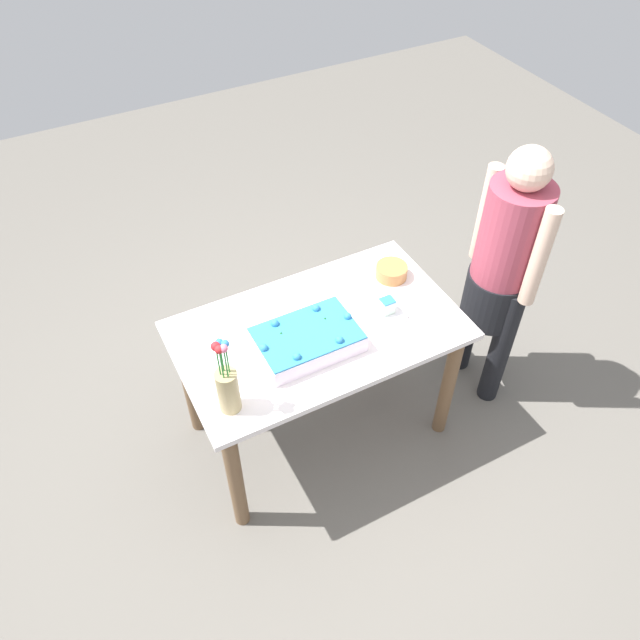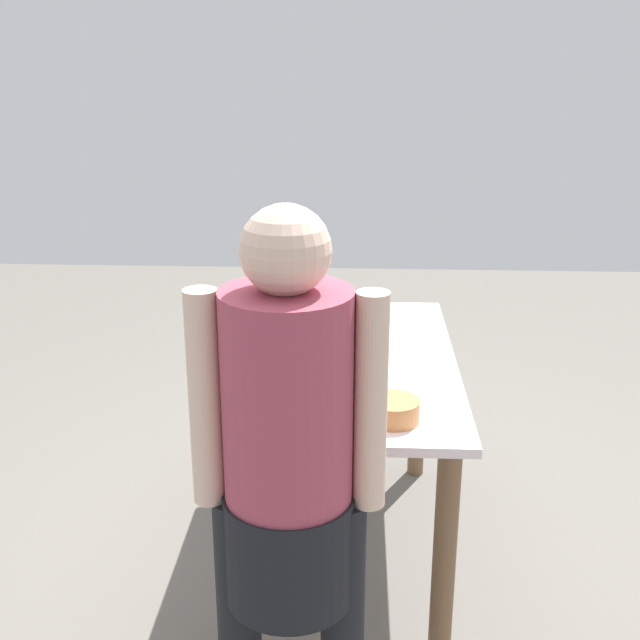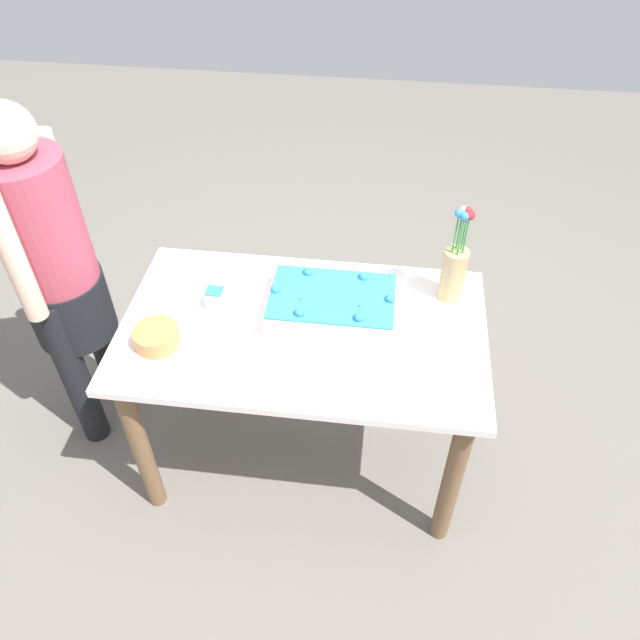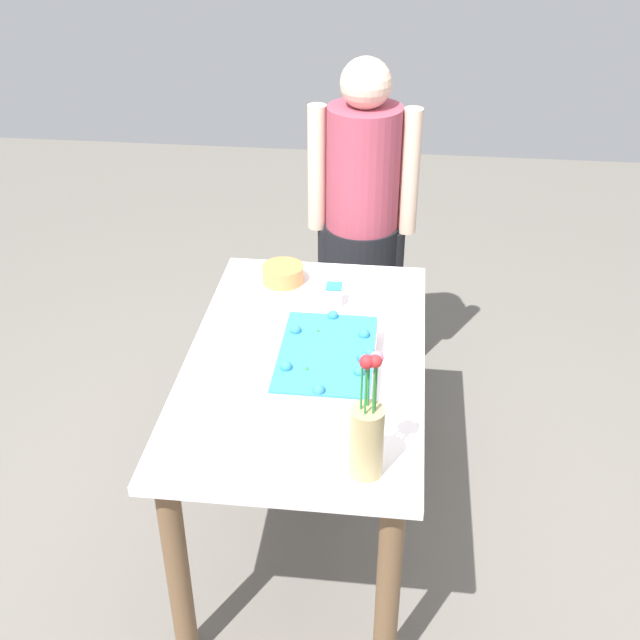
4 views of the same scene
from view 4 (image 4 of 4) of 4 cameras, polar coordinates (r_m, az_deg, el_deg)
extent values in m
plane|color=#635F57|center=(3.09, -0.90, -14.43)|extent=(8.00, 8.00, 0.00)
cube|color=white|center=(2.60, -1.03, -2.89)|extent=(1.30, 0.76, 0.03)
cylinder|color=brown|center=(2.42, 4.85, -18.71)|extent=(0.07, 0.07, 0.74)
cylinder|color=brown|center=(3.27, 5.67, -3.04)|extent=(0.07, 0.07, 0.74)
cylinder|color=brown|center=(2.49, -10.08, -17.27)|extent=(0.07, 0.07, 0.74)
cylinder|color=brown|center=(3.32, -4.97, -2.36)|extent=(0.07, 0.07, 0.74)
cube|color=white|center=(2.48, 0.45, -3.19)|extent=(0.45, 0.29, 0.08)
cube|color=teal|center=(2.45, 0.45, -2.32)|extent=(0.44, 0.29, 0.01)
sphere|color=teal|center=(2.62, 0.92, 0.32)|extent=(0.04, 0.04, 0.04)
sphere|color=teal|center=(2.54, -1.75, -0.73)|extent=(0.04, 0.04, 0.04)
sphere|color=teal|center=(2.38, -2.43, -3.35)|extent=(0.04, 0.04, 0.04)
sphere|color=teal|center=(2.28, -0.09, -4.99)|extent=(0.04, 0.04, 0.04)
sphere|color=teal|center=(2.36, 2.83, -3.70)|extent=(0.04, 0.04, 0.04)
sphere|color=teal|center=(2.53, 3.15, -1.03)|extent=(0.04, 0.04, 0.04)
cone|color=#2D8438|center=(2.54, -0.14, -0.78)|extent=(0.02, 0.02, 0.02)
cone|color=#2D8438|center=(2.37, -0.93, -3.50)|extent=(0.02, 0.02, 0.02)
cylinder|color=white|center=(2.85, 0.99, 1.09)|extent=(0.21, 0.21, 0.01)
cube|color=white|center=(2.84, 1.00, 1.76)|extent=(0.06, 0.06, 0.07)
cube|color=#2D7AC1|center=(2.82, 1.01, 2.42)|extent=(0.06, 0.06, 0.01)
cube|color=silver|center=(2.26, -6.30, -8.74)|extent=(0.16, 0.13, 0.00)
cylinder|color=tan|center=(2.10, 3.33, -8.64)|extent=(0.09, 0.09, 0.21)
cylinder|color=#2D8438|center=(2.00, 3.47, -4.30)|extent=(0.01, 0.01, 0.16)
sphere|color=#3078C4|center=(1.95, 3.55, -2.42)|extent=(0.03, 0.03, 0.03)
cylinder|color=#2D8438|center=(1.99, 2.98, -4.54)|extent=(0.01, 0.01, 0.16)
sphere|color=#2C7AC2|center=(1.94, 3.04, -2.66)|extent=(0.03, 0.03, 0.03)
cylinder|color=#2D8438|center=(1.97, 3.27, -4.88)|extent=(0.01, 0.01, 0.16)
sphere|color=red|center=(1.92, 3.35, -2.99)|extent=(0.04, 0.04, 0.04)
cylinder|color=#2D8438|center=(1.97, 3.86, -4.83)|extent=(0.01, 0.01, 0.16)
sphere|color=red|center=(1.93, 3.95, -2.95)|extent=(0.03, 0.03, 0.03)
cylinder|color=#2D8438|center=(1.99, 4.00, -4.56)|extent=(0.01, 0.01, 0.16)
sphere|color=pink|center=(1.94, 4.09, -2.68)|extent=(0.03, 0.03, 0.03)
cylinder|color=#B87942|center=(3.00, -2.65, 3.30)|extent=(0.16, 0.16, 0.07)
cylinder|color=black|center=(3.59, 0.73, 0.96)|extent=(0.11, 0.11, 0.78)
cylinder|color=black|center=(3.57, 4.88, 0.72)|extent=(0.11, 0.11, 0.78)
cylinder|color=black|center=(3.45, 2.91, 4.69)|extent=(0.31, 0.32, 0.28)
cylinder|color=#9F3C4E|center=(3.29, 3.10, 10.58)|extent=(0.30, 0.30, 0.52)
sphere|color=beige|center=(3.18, 3.28, 16.46)|extent=(0.20, 0.20, 0.20)
cylinder|color=beige|center=(3.31, -0.21, 10.73)|extent=(0.08, 0.08, 0.52)
cylinder|color=beige|center=(3.29, 6.42, 10.39)|extent=(0.08, 0.08, 0.52)
camera|label=1|loc=(1.98, 70.00, 31.75)|focal=35.00mm
camera|label=2|loc=(4.74, 2.80, 26.67)|focal=45.00mm
camera|label=3|loc=(2.62, -43.69, 26.09)|focal=35.00mm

